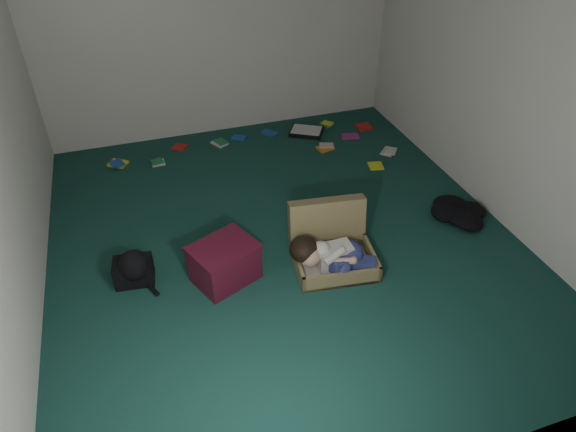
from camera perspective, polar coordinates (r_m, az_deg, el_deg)
floor at (r=4.61m, az=-0.59°, el=-2.44°), size 4.50×4.50×0.00m
wall_back at (r=5.98m, az=-7.79°, el=20.77°), size 4.50×0.00×4.50m
wall_front at (r=2.26m, az=17.43°, el=-10.88°), size 4.50×0.00×4.50m
wall_right at (r=4.87m, az=23.11°, el=14.56°), size 0.00×4.50×4.50m
suitcase at (r=4.32m, az=4.86°, el=-3.29°), size 0.73×0.72×0.48m
person at (r=4.16m, az=4.87°, el=-4.35°), size 0.69×0.41×0.30m
maroon_bin at (r=4.13m, az=-7.07°, el=-5.17°), size 0.61×0.55×0.34m
backpack at (r=4.30m, az=-16.78°, el=-5.80°), size 0.41×0.35×0.23m
clothing_pile at (r=5.06m, az=18.46°, el=0.53°), size 0.57×0.51×0.15m
paper_tray at (r=6.29m, az=2.05°, el=9.36°), size 0.48×0.44×0.05m
book_scatter at (r=6.05m, az=-0.94°, el=8.03°), size 3.14×1.32×0.02m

